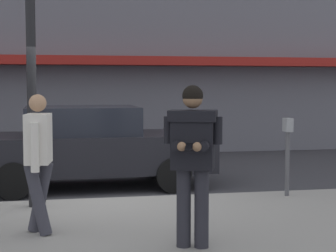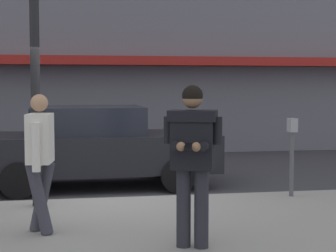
{
  "view_description": "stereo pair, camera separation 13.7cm",
  "coord_description": "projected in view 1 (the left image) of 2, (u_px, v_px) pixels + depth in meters",
  "views": [
    {
      "loc": [
        -0.68,
        -9.12,
        1.95
      ],
      "look_at": [
        0.51,
        -3.01,
        1.49
      ],
      "focal_mm": 60.0,
      "sensor_mm": 36.0,
      "label": 1
    },
    {
      "loc": [
        -0.54,
        -9.14,
        1.95
      ],
      "look_at": [
        0.51,
        -3.01,
        1.49
      ],
      "focal_mm": 60.0,
      "sensor_mm": 36.0,
      "label": 2
    }
  ],
  "objects": [
    {
      "name": "ground_plane",
      "position": [
        102.0,
        204.0,
        9.2
      ],
      "size": [
        80.0,
        80.0,
        0.0
      ],
      "primitive_type": "plane",
      "color": "#333338"
    },
    {
      "name": "pedestrian_in_light_coat",
      "position": [
        39.0,
        155.0,
        6.77
      ],
      "size": [
        0.37,
        0.6,
        1.7
      ],
      "color": "#33333D",
      "rests_on": "sidewalk"
    },
    {
      "name": "man_texting_on_phone",
      "position": [
        193.0,
        148.0,
        6.17
      ],
      "size": [
        0.62,
        0.65,
        1.81
      ],
      "color": "#23232B",
      "rests_on": "sidewalk"
    },
    {
      "name": "street_lamp_post",
      "position": [
        30.0,
        2.0,
        8.13
      ],
      "size": [
        0.36,
        0.36,
        4.88
      ],
      "color": "black",
      "rests_on": "sidewalk"
    },
    {
      "name": "parking_meter",
      "position": [
        288.0,
        145.0,
        9.1
      ],
      "size": [
        0.12,
        0.18,
        1.27
      ],
      "color": "#4C4C51",
      "rests_on": "sidewalk"
    },
    {
      "name": "curb_paint_line",
      "position": [
        162.0,
        201.0,
        9.44
      ],
      "size": [
        28.0,
        0.12,
        0.01
      ],
      "primitive_type": "cube",
      "color": "silver",
      "rests_on": "ground"
    },
    {
      "name": "parked_sedan_mid",
      "position": [
        89.0,
        146.0,
        10.62
      ],
      "size": [
        4.54,
        2.01,
        1.54
      ],
      "color": "black",
      "rests_on": "ground"
    },
    {
      "name": "sidewalk",
      "position": [
        206.0,
        245.0,
        6.59
      ],
      "size": [
        32.0,
        5.3,
        0.14
      ],
      "primitive_type": "cube",
      "color": "gray",
      "rests_on": "ground"
    }
  ]
}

